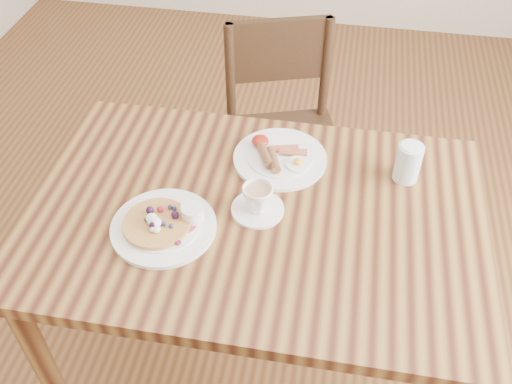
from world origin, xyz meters
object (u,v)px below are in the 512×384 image
dining_table (256,236)px  breakfast_plate (279,157)px  water_glass (408,163)px  pancake_plate (165,224)px  teacup_saucer (258,201)px  chair_far (282,131)px

dining_table → breakfast_plate: (0.03, 0.21, 0.11)m
water_glass → dining_table: bearing=-152.6°
pancake_plate → teacup_saucer: 0.25m
teacup_saucer → water_glass: size_ratio=1.25×
pancake_plate → teacup_saucer: size_ratio=1.93×
dining_table → chair_far: bearing=91.6°
dining_table → teacup_saucer: size_ratio=8.57×
chair_far → teacup_saucer: 0.73m
breakfast_plate → teacup_saucer: 0.21m
chair_far → dining_table: bearing=73.9°
water_glass → pancake_plate: bearing=-153.6°
pancake_plate → water_glass: bearing=26.4°
dining_table → breakfast_plate: bearing=82.5°
dining_table → breakfast_plate: size_ratio=4.44×
breakfast_plate → chair_far: bearing=95.8°
dining_table → pancake_plate: 0.27m
pancake_plate → water_glass: size_ratio=2.41×
pancake_plate → water_glass: 0.68m
teacup_saucer → dining_table: bearing=-140.6°
dining_table → chair_far: chair_far is taller
teacup_saucer → water_glass: bearing=27.3°
dining_table → chair_far: (-0.02, 0.67, -0.16)m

